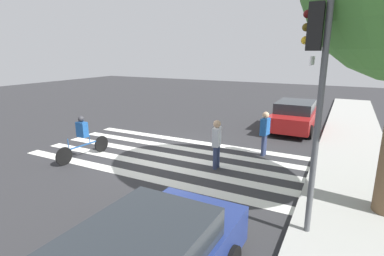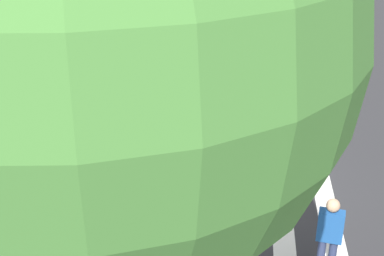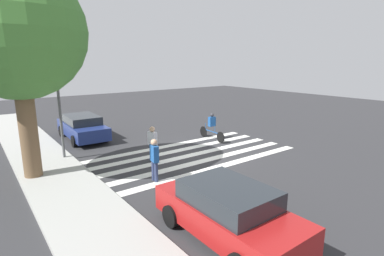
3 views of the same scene
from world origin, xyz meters
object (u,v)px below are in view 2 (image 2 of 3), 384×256
street_tree (90,39)px  pedestrian_child_with_backpack (221,195)px  traffic_light (18,152)px  pedestrian_adult_tall_backpack (329,233)px  cyclist_mid_street (185,107)px

street_tree → pedestrian_child_with_backpack: (-1.00, -4.81, -4.61)m
traffic_light → pedestrian_adult_tall_backpack: 5.73m
street_tree → pedestrian_child_with_backpack: bearing=-101.7°
pedestrian_adult_tall_backpack → cyclist_mid_street: pedestrian_adult_tall_backpack is taller
pedestrian_adult_tall_backpack → pedestrian_child_with_backpack: (2.06, -1.09, -0.01)m
cyclist_mid_street → pedestrian_adult_tall_backpack: bearing=124.1°
street_tree → pedestrian_adult_tall_backpack: size_ratio=4.79×
traffic_light → street_tree: size_ratio=0.60×
traffic_light → cyclist_mid_street: traffic_light is taller
traffic_light → cyclist_mid_street: bearing=-99.9°
pedestrian_child_with_backpack → cyclist_mid_street: (1.34, -4.72, -0.08)m
street_tree → pedestrian_adult_tall_backpack: street_tree is taller
pedestrian_child_with_backpack → traffic_light: bearing=-139.5°
pedestrian_child_with_backpack → street_tree: bearing=-110.0°
street_tree → pedestrian_adult_tall_backpack: (-3.06, -3.73, -4.60)m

